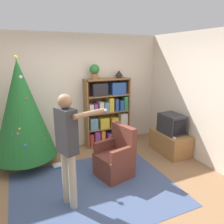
{
  "coord_description": "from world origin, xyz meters",
  "views": [
    {
      "loc": [
        -1.19,
        -2.93,
        2.17
      ],
      "look_at": [
        0.5,
        0.85,
        1.05
      ],
      "focal_mm": 35.0,
      "sensor_mm": 36.0,
      "label": 1
    }
  ],
  "objects_px": {
    "television": "(172,124)",
    "potted_plant": "(95,71)",
    "christmas_tree": "(22,110)",
    "bookshelf": "(108,113)",
    "standing_person": "(68,142)",
    "table_lamp": "(119,74)",
    "armchair": "(116,159)"
  },
  "relations": [
    {
      "from": "television",
      "to": "potted_plant",
      "type": "bearing_deg",
      "value": 143.02
    },
    {
      "from": "christmas_tree",
      "to": "potted_plant",
      "type": "relative_size",
      "value": 6.49
    },
    {
      "from": "bookshelf",
      "to": "standing_person",
      "type": "relative_size",
      "value": 0.97
    },
    {
      "from": "television",
      "to": "christmas_tree",
      "type": "relative_size",
      "value": 0.26
    },
    {
      "from": "standing_person",
      "to": "table_lamp",
      "type": "xyz_separation_m",
      "value": [
        1.68,
        1.87,
        0.72
      ]
    },
    {
      "from": "bookshelf",
      "to": "potted_plant",
      "type": "relative_size",
      "value": 4.88
    },
    {
      "from": "christmas_tree",
      "to": "television",
      "type": "bearing_deg",
      "value": -12.79
    },
    {
      "from": "armchair",
      "to": "potted_plant",
      "type": "height_order",
      "value": "potted_plant"
    },
    {
      "from": "armchair",
      "to": "standing_person",
      "type": "bearing_deg",
      "value": -77.17
    },
    {
      "from": "bookshelf",
      "to": "television",
      "type": "xyz_separation_m",
      "value": [
        1.08,
        -1.04,
        -0.1
      ]
    },
    {
      "from": "potted_plant",
      "to": "bookshelf",
      "type": "bearing_deg",
      "value": -1.77
    },
    {
      "from": "table_lamp",
      "to": "bookshelf",
      "type": "bearing_deg",
      "value": -178.11
    },
    {
      "from": "potted_plant",
      "to": "armchair",
      "type": "bearing_deg",
      "value": -95.27
    },
    {
      "from": "christmas_tree",
      "to": "armchair",
      "type": "xyz_separation_m",
      "value": [
        1.46,
        -1.03,
        -0.82
      ]
    },
    {
      "from": "armchair",
      "to": "potted_plant",
      "type": "distance_m",
      "value": 2.04
    },
    {
      "from": "christmas_tree",
      "to": "potted_plant",
      "type": "distance_m",
      "value": 1.76
    },
    {
      "from": "christmas_tree",
      "to": "standing_person",
      "type": "xyz_separation_m",
      "value": [
        0.51,
        -1.5,
        -0.15
      ]
    },
    {
      "from": "standing_person",
      "to": "potted_plant",
      "type": "bearing_deg",
      "value": 131.54
    },
    {
      "from": "armchair",
      "to": "table_lamp",
      "type": "xyz_separation_m",
      "value": [
        0.73,
        1.4,
        1.38
      ]
    },
    {
      "from": "table_lamp",
      "to": "christmas_tree",
      "type": "bearing_deg",
      "value": -170.39
    },
    {
      "from": "bookshelf",
      "to": "table_lamp",
      "type": "height_order",
      "value": "table_lamp"
    },
    {
      "from": "bookshelf",
      "to": "standing_person",
      "type": "distance_m",
      "value": 2.33
    },
    {
      "from": "bookshelf",
      "to": "standing_person",
      "type": "bearing_deg",
      "value": -126.75
    },
    {
      "from": "bookshelf",
      "to": "potted_plant",
      "type": "distance_m",
      "value": 1.07
    },
    {
      "from": "bookshelf",
      "to": "christmas_tree",
      "type": "relative_size",
      "value": 0.75
    },
    {
      "from": "standing_person",
      "to": "potted_plant",
      "type": "relative_size",
      "value": 5.05
    },
    {
      "from": "bookshelf",
      "to": "armchair",
      "type": "height_order",
      "value": "bookshelf"
    },
    {
      "from": "bookshelf",
      "to": "christmas_tree",
      "type": "xyz_separation_m",
      "value": [
        -1.9,
        -0.36,
        0.36
      ]
    },
    {
      "from": "television",
      "to": "potted_plant",
      "type": "relative_size",
      "value": 1.67
    },
    {
      "from": "bookshelf",
      "to": "standing_person",
      "type": "height_order",
      "value": "standing_person"
    },
    {
      "from": "bookshelf",
      "to": "standing_person",
      "type": "xyz_separation_m",
      "value": [
        -1.39,
        -1.86,
        0.21
      ]
    },
    {
      "from": "armchair",
      "to": "standing_person",
      "type": "distance_m",
      "value": 1.25
    }
  ]
}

